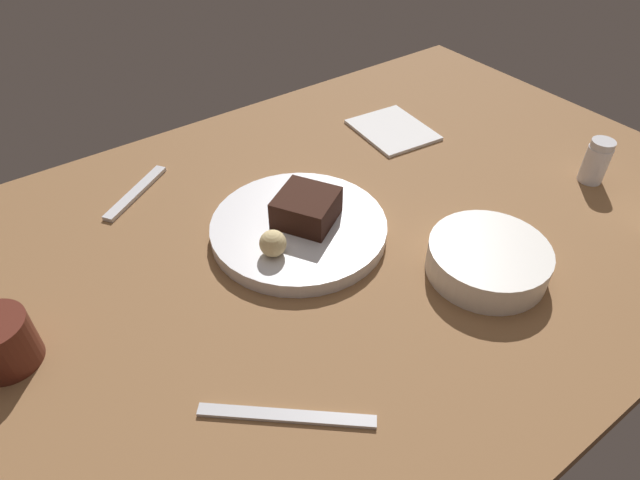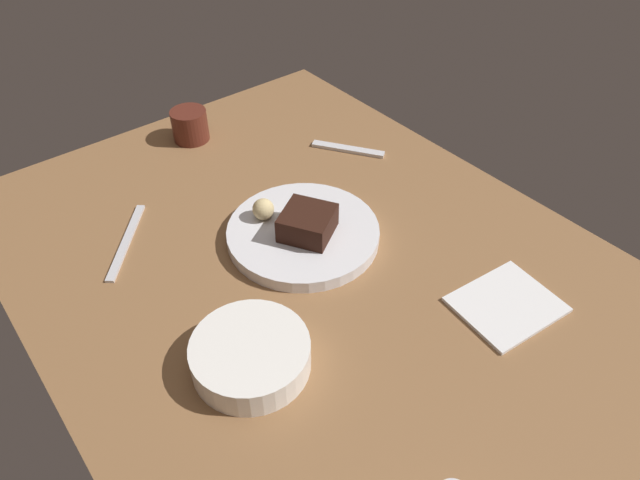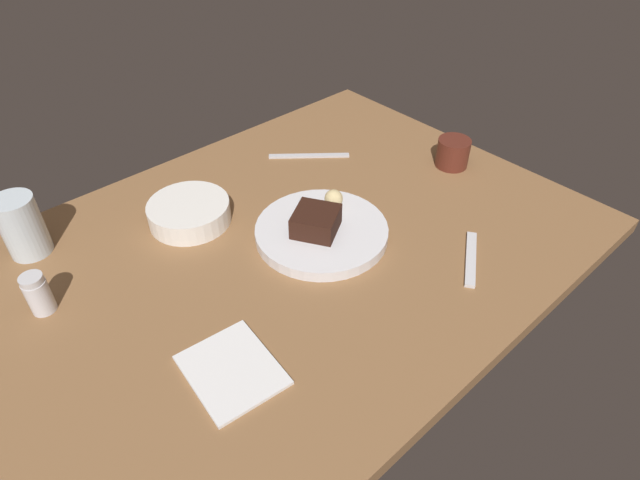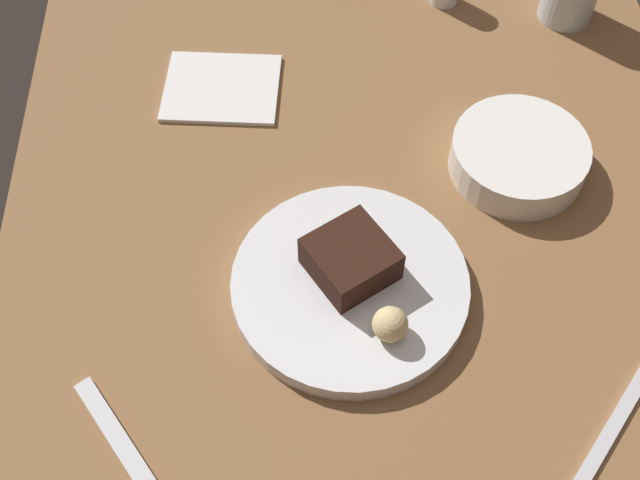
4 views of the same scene
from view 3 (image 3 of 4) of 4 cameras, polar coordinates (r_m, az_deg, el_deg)
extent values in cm
cube|color=brown|center=(102.20, -4.55, -1.74)|extent=(120.00, 84.00, 3.00)
cylinder|color=silver|center=(103.39, 0.17, 0.88)|extent=(25.68, 25.68, 2.20)
cube|color=black|center=(100.70, -0.44, 2.00)|extent=(11.09, 11.09, 4.27)
sphere|color=#DBC184|center=(107.15, 1.46, 4.44)|extent=(3.70, 3.70, 3.70)
cylinder|color=silver|center=(99.11, -27.72, -5.31)|extent=(3.91, 3.91, 6.26)
cylinder|color=silver|center=(96.78, -28.38, -3.74)|extent=(3.72, 3.72, 1.20)
cylinder|color=silver|center=(111.05, -29.15, 1.30)|extent=(7.46, 7.46, 11.86)
cylinder|color=white|center=(109.71, -13.74, 2.88)|extent=(16.21, 16.21, 4.30)
cylinder|color=#562319|center=(127.21, 13.96, 9.00)|extent=(7.41, 7.41, 6.51)
cube|color=silver|center=(102.46, 15.75, -1.91)|extent=(13.42, 9.91, 0.70)
cube|color=silver|center=(128.26, -1.17, 8.95)|extent=(15.37, 13.39, 0.50)
cube|color=white|center=(82.96, -9.36, -13.49)|extent=(13.77, 15.95, 0.60)
camera|label=1|loc=(1.41, -4.66, 33.85)|focal=30.18mm
camera|label=2|loc=(1.03, -51.96, 26.53)|focal=32.37mm
camera|label=4|loc=(1.12, 25.90, 41.84)|focal=44.89mm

